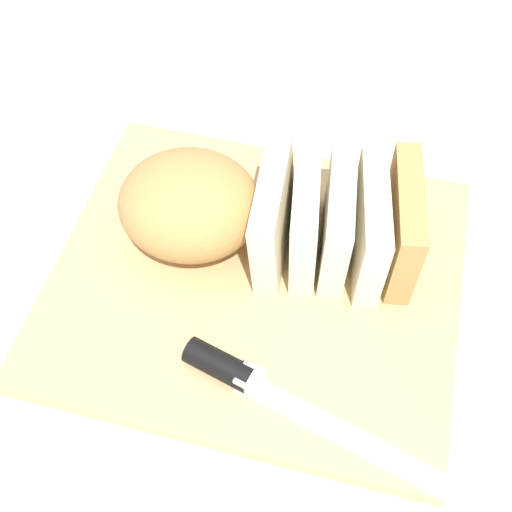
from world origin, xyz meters
TOP-DOWN VIEW (x-y plane):
  - ground_plane at (0.00, 0.00)m, footprint 3.00×3.00m
  - cutting_board at (0.00, 0.00)m, footprint 0.37×0.32m
  - bread_loaf at (-0.01, 0.04)m, footprint 0.28×0.14m
  - bread_knife at (0.02, -0.11)m, footprint 0.24×0.09m
  - crumb_near_knife at (0.03, 0.02)m, footprint 0.00×0.00m
  - crumb_near_loaf at (0.07, 0.02)m, footprint 0.01×0.01m
  - crumb_stray_left at (-0.06, 0.00)m, footprint 0.01×0.01m

SIDE VIEW (x-z plane):
  - ground_plane at x=0.00m, z-range 0.00..0.00m
  - cutting_board at x=0.00m, z-range 0.00..0.02m
  - crumb_near_knife at x=0.03m, z-range 0.02..0.02m
  - crumb_near_loaf at x=0.07m, z-range 0.02..0.03m
  - crumb_stray_left at x=-0.06m, z-range 0.02..0.03m
  - bread_knife at x=0.02m, z-range 0.02..0.04m
  - bread_loaf at x=-0.01m, z-range 0.02..0.11m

